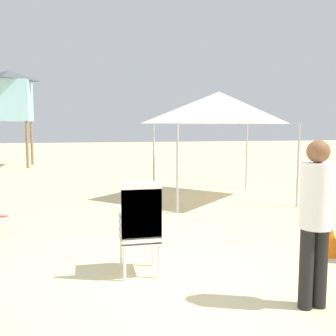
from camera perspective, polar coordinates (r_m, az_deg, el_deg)
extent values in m
plane|color=beige|center=(4.53, -0.45, -17.81)|extent=(80.00, 80.00, 0.00)
cube|color=white|center=(4.87, -4.30, -10.56)|extent=(0.48, 0.48, 0.04)
cube|color=white|center=(4.60, -3.93, -8.96)|extent=(0.48, 0.04, 0.40)
cube|color=white|center=(4.84, -4.31, -9.54)|extent=(0.48, 0.48, 0.04)
cube|color=white|center=(4.58, -3.94, -7.87)|extent=(0.48, 0.04, 0.40)
cube|color=white|center=(4.82, -4.32, -8.51)|extent=(0.48, 0.48, 0.04)
cube|color=white|center=(4.56, -3.95, -6.77)|extent=(0.48, 0.04, 0.40)
cube|color=white|center=(4.79, -4.32, -7.47)|extent=(0.48, 0.48, 0.04)
cube|color=white|center=(4.54, -3.95, -5.66)|extent=(0.48, 0.04, 0.40)
cube|color=white|center=(4.77, -4.33, -6.42)|extent=(0.48, 0.48, 0.04)
cube|color=white|center=(4.52, -3.96, -4.55)|extent=(0.48, 0.04, 0.40)
cylinder|color=white|center=(5.16, -2.25, -12.22)|extent=(0.04, 0.04, 0.42)
cylinder|color=white|center=(5.11, -7.00, -12.46)|extent=(0.04, 0.04, 0.42)
cylinder|color=white|center=(4.77, -1.34, -13.79)|extent=(0.04, 0.04, 0.42)
cylinder|color=white|center=(4.72, -6.51, -14.08)|extent=(0.04, 0.04, 0.42)
cylinder|color=black|center=(4.22, 19.93, -13.96)|extent=(0.14, 0.14, 0.83)
cylinder|color=black|center=(4.30, 21.78, -13.63)|extent=(0.14, 0.14, 0.83)
cylinder|color=white|center=(4.07, 21.27, -3.89)|extent=(0.32, 0.32, 0.66)
sphere|color=brown|center=(4.02, 21.52, 2.31)|extent=(0.22, 0.22, 0.22)
cylinder|color=#B2B2B7|center=(8.07, 1.41, -0.07)|extent=(0.05, 0.05, 1.91)
cylinder|color=#B2B2B7|center=(9.16, 18.85, 0.35)|extent=(0.05, 0.05, 1.91)
cylinder|color=#B2B2B7|center=(10.82, -2.15, 1.54)|extent=(0.05, 0.05, 1.91)
cylinder|color=#B2B2B7|center=(11.65, 11.66, 1.76)|extent=(0.05, 0.05, 1.91)
pyramid|color=silver|center=(9.79, 7.58, 8.92)|extent=(2.83, 2.83, 0.79)
cylinder|color=olive|center=(17.90, -20.29, 3.29)|extent=(0.12, 0.12, 2.07)
cylinder|color=olive|center=(19.44, -19.66, 3.52)|extent=(0.12, 0.12, 2.07)
cube|color=#A2DDE4|center=(18.81, -22.57, 9.23)|extent=(1.80, 1.80, 1.80)
pyramid|color=#4C5156|center=(18.91, -22.72, 12.63)|extent=(1.98, 1.98, 0.45)
cone|color=orange|center=(6.04, 23.05, -9.75)|extent=(0.33, 0.33, 0.47)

